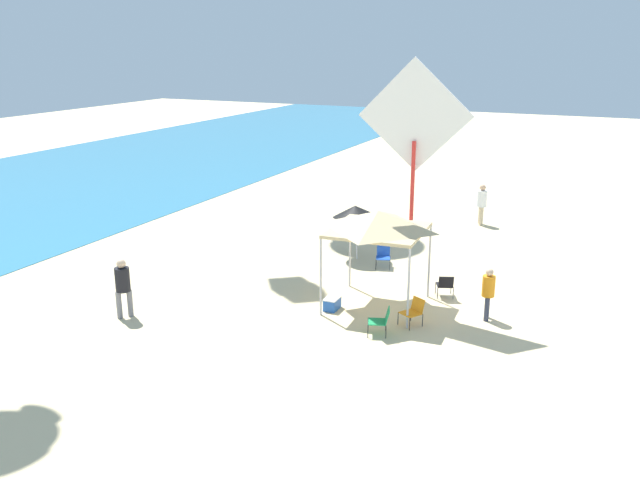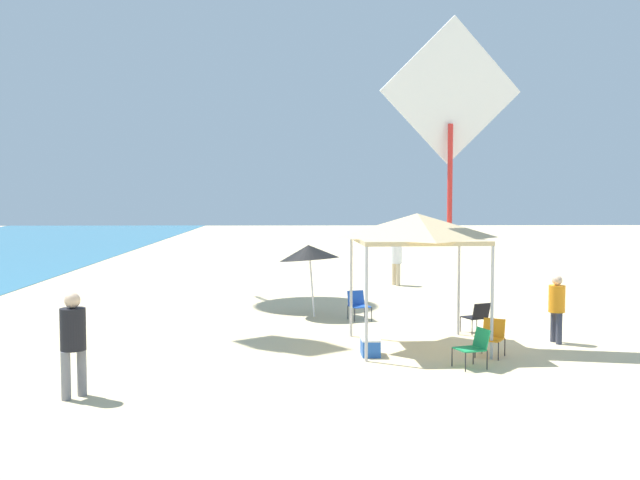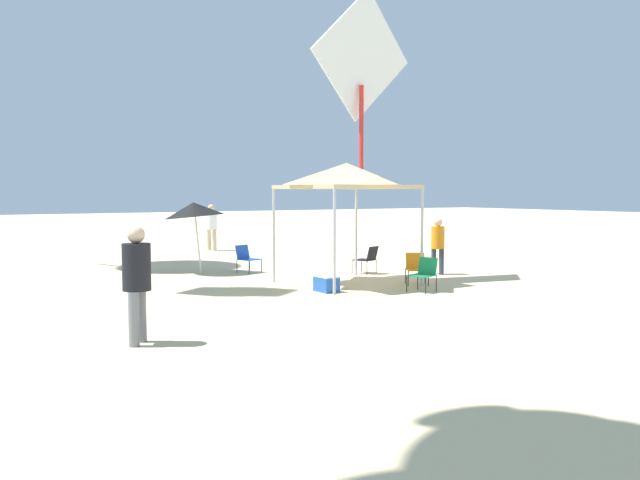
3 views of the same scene
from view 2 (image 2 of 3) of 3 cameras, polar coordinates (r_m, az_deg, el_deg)
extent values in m
cube|color=beige|center=(21.04, 16.29, -6.58)|extent=(120.00, 120.00, 0.10)
cylinder|color=#B7B7BC|center=(16.51, 13.24, -4.78)|extent=(0.07, 0.07, 2.50)
cylinder|color=#B7B7BC|center=(19.13, 10.73, -3.58)|extent=(0.07, 0.07, 2.50)
cylinder|color=#B7B7BC|center=(15.90, 3.63, -5.01)|extent=(0.07, 0.07, 2.50)
cylinder|color=#B7B7BC|center=(18.60, 2.44, -3.72)|extent=(0.07, 0.07, 2.50)
cube|color=#D1B784|center=(17.35, 7.55, 0.02)|extent=(2.98, 3.00, 0.10)
pyramid|color=#D1B784|center=(17.33, 7.56, 1.12)|extent=(2.92, 2.94, 0.57)
cylinder|color=silver|center=(21.59, -0.66, -3.22)|extent=(0.18, 0.21, 2.10)
cone|color=black|center=(21.57, -0.87, -0.95)|extent=(1.80, 1.80, 0.67)
cylinder|color=black|center=(20.77, 2.71, -5.86)|extent=(0.02, 0.02, 0.40)
cylinder|color=black|center=(20.97, 4.03, -5.77)|extent=(0.02, 0.02, 0.40)
cylinder|color=black|center=(21.25, 2.18, -5.64)|extent=(0.02, 0.02, 0.40)
cylinder|color=black|center=(21.45, 3.48, -5.56)|extent=(0.02, 0.02, 0.40)
cube|color=blue|center=(21.08, 3.10, -5.17)|extent=(0.66, 0.66, 0.03)
cube|color=blue|center=(21.31, 2.80, -4.50)|extent=(0.28, 0.51, 0.41)
cylinder|color=black|center=(20.03, 12.09, -6.30)|extent=(0.02, 0.02, 0.40)
cylinder|color=black|center=(19.73, 10.86, -6.44)|extent=(0.02, 0.02, 0.40)
cylinder|color=black|center=(19.62, 12.99, -6.53)|extent=(0.02, 0.02, 0.40)
cylinder|color=black|center=(19.31, 11.74, -6.67)|extent=(0.02, 0.02, 0.40)
cube|color=black|center=(19.64, 11.93, -5.91)|extent=(0.68, 0.68, 0.03)
cube|color=black|center=(19.37, 12.44, -5.42)|extent=(0.31, 0.51, 0.41)
cylinder|color=black|center=(16.75, 11.97, -8.29)|extent=(0.02, 0.02, 0.40)
cylinder|color=black|center=(16.60, 13.70, -8.42)|extent=(0.02, 0.02, 0.40)
cylinder|color=black|center=(17.23, 12.49, -7.95)|extent=(0.02, 0.02, 0.40)
cylinder|color=black|center=(17.09, 14.17, -8.07)|extent=(0.02, 0.02, 0.40)
cube|color=orange|center=(16.88, 13.09, -7.52)|extent=(0.71, 0.71, 0.03)
cube|color=orange|center=(17.11, 13.38, -6.65)|extent=(0.36, 0.49, 0.41)
cylinder|color=black|center=(15.87, 10.23, -8.94)|extent=(0.02, 0.02, 0.40)
cylinder|color=black|center=(15.44, 11.24, -9.31)|extent=(0.02, 0.02, 0.40)
cylinder|color=black|center=(16.14, 11.83, -8.74)|extent=(0.02, 0.02, 0.40)
cylinder|color=black|center=(15.72, 12.87, -9.10)|extent=(0.02, 0.02, 0.40)
cube|color=#198C4C|center=(15.75, 11.55, -8.31)|extent=(0.67, 0.67, 0.03)
cube|color=#198C4C|center=(15.86, 12.45, -7.46)|extent=(0.51, 0.29, 0.41)
cube|color=blue|center=(16.66, 3.93, -8.34)|extent=(0.61, 0.41, 0.36)
cube|color=white|center=(16.62, 3.93, -7.67)|extent=(0.63, 0.43, 0.04)
cylinder|color=slate|center=(14.08, -18.03, -9.74)|extent=(0.17, 0.17, 0.86)
cylinder|color=slate|center=(13.88, -19.16, -9.95)|extent=(0.17, 0.17, 0.86)
cylinder|color=black|center=(13.81, -18.66, -6.59)|extent=(0.45, 0.45, 0.75)
sphere|color=beige|center=(13.73, -18.70, -4.47)|extent=(0.28, 0.28, 0.28)
cylinder|color=#C6B28C|center=(29.12, 5.79, -2.64)|extent=(0.17, 0.17, 0.87)
cylinder|color=#C6B28C|center=(28.82, 6.09, -2.71)|extent=(0.17, 0.17, 0.87)
cylinder|color=white|center=(28.89, 5.95, -1.07)|extent=(0.45, 0.45, 0.75)
sphere|color=tan|center=(28.85, 5.96, -0.05)|extent=(0.28, 0.28, 0.28)
cylinder|color=#33384C|center=(18.70, 18.10, -6.57)|extent=(0.15, 0.15, 0.76)
cylinder|color=#33384C|center=(18.96, 17.69, -6.42)|extent=(0.15, 0.15, 0.76)
cylinder|color=orange|center=(18.72, 17.94, -4.37)|extent=(0.39, 0.39, 0.66)
sphere|color=beige|center=(18.66, 17.96, -3.00)|extent=(0.25, 0.25, 0.25)
cube|color=white|center=(18.22, 10.15, 11.32)|extent=(0.60, 3.49, 3.48)
cylinder|color=red|center=(18.07, 10.07, 4.97)|extent=(0.12, 0.12, 2.48)
camera|label=1|loc=(10.81, 103.38, 24.44)|focal=37.91mm
camera|label=3|loc=(7.70, -73.29, -8.21)|focal=38.39mm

